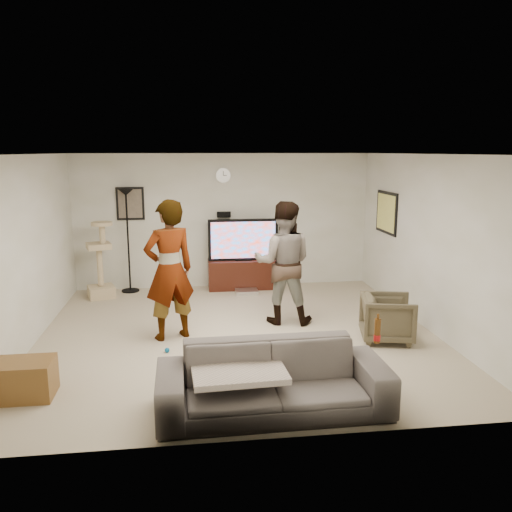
{
  "coord_description": "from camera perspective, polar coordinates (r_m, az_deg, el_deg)",
  "views": [
    {
      "loc": [
        -0.65,
        -6.96,
        2.54
      ],
      "look_at": [
        0.28,
        0.2,
        1.08
      ],
      "focal_mm": 36.56,
      "sensor_mm": 36.0,
      "label": 1
    }
  ],
  "objects": [
    {
      "name": "floor",
      "position": [
        7.45,
        -1.97,
        -8.63
      ],
      "size": [
        5.5,
        5.5,
        0.02
      ],
      "primitive_type": "cube",
      "color": "tan",
      "rests_on": "ground"
    },
    {
      "name": "ceiling",
      "position": [
        6.99,
        -2.11,
        11.15
      ],
      "size": [
        5.5,
        5.5,
        0.02
      ],
      "primitive_type": "cube",
      "color": "silver",
      "rests_on": "wall_back"
    },
    {
      "name": "wall_back",
      "position": [
        9.82,
        -3.56,
        3.85
      ],
      "size": [
        5.5,
        0.04,
        2.5
      ],
      "primitive_type": "cube",
      "color": "beige",
      "rests_on": "floor"
    },
    {
      "name": "wall_front",
      "position": [
        4.46,
        1.32,
        -5.44
      ],
      "size": [
        5.5,
        0.04,
        2.5
      ],
      "primitive_type": "cube",
      "color": "beige",
      "rests_on": "floor"
    },
    {
      "name": "wall_left",
      "position": [
        7.39,
        -23.79,
        0.37
      ],
      "size": [
        0.04,
        5.5,
        2.5
      ],
      "primitive_type": "cube",
      "color": "beige",
      "rests_on": "floor"
    },
    {
      "name": "wall_right",
      "position": [
        7.86,
        18.35,
        1.38
      ],
      "size": [
        0.04,
        5.5,
        2.5
      ],
      "primitive_type": "cube",
      "color": "beige",
      "rests_on": "floor"
    },
    {
      "name": "wall_clock",
      "position": [
        9.72,
        -3.61,
        8.8
      ],
      "size": [
        0.26,
        0.04,
        0.26
      ],
      "primitive_type": "cylinder",
      "rotation": [
        1.57,
        0.0,
        0.0
      ],
      "color": "white",
      "rests_on": "wall_back"
    },
    {
      "name": "wall_speaker",
      "position": [
        9.75,
        -3.54,
        4.56
      ],
      "size": [
        0.25,
        0.1,
        0.1
      ],
      "primitive_type": "cube",
      "color": "black",
      "rests_on": "wall_back"
    },
    {
      "name": "picture_back",
      "position": [
        9.8,
        -13.59,
        5.59
      ],
      "size": [
        0.42,
        0.03,
        0.52
      ],
      "primitive_type": "cube",
      "color": "#655A4D",
      "rests_on": "wall_back"
    },
    {
      "name": "picture_right",
      "position": [
        9.27,
        14.08,
        4.63
      ],
      "size": [
        0.03,
        0.78,
        0.62
      ],
      "primitive_type": "cube",
      "color": "#ECE76C",
      "rests_on": "wall_right"
    },
    {
      "name": "tv_stand",
      "position": [
        9.79,
        -1.4,
        -1.99
      ],
      "size": [
        1.3,
        0.45,
        0.54
      ],
      "primitive_type": "cube",
      "color": "black",
      "rests_on": "floor"
    },
    {
      "name": "console_box",
      "position": [
        9.47,
        -1.03,
        -3.93
      ],
      "size": [
        0.4,
        0.3,
        0.07
      ],
      "primitive_type": "cube",
      "color": "silver",
      "rests_on": "floor"
    },
    {
      "name": "tv",
      "position": [
        9.66,
        -1.42,
        1.8
      ],
      "size": [
        1.29,
        0.08,
        0.77
      ],
      "primitive_type": "cube",
      "color": "black",
      "rests_on": "tv_stand"
    },
    {
      "name": "tv_screen",
      "position": [
        9.61,
        -1.4,
        1.76
      ],
      "size": [
        1.19,
        0.01,
        0.68
      ],
      "primitive_type": "cube",
      "color": "#1F88EC",
      "rests_on": "tv"
    },
    {
      "name": "floor_lamp",
      "position": [
        9.71,
        -13.81,
        1.59
      ],
      "size": [
        0.32,
        0.32,
        1.88
      ],
      "primitive_type": "cylinder",
      "color": "black",
      "rests_on": "floor"
    },
    {
      "name": "cat_tree",
      "position": [
        9.49,
        -16.75,
        -0.39
      ],
      "size": [
        0.54,
        0.54,
        1.36
      ],
      "primitive_type": "cube",
      "rotation": [
        0.0,
        0.0,
        0.31
      ],
      "color": "tan",
      "rests_on": "floor"
    },
    {
      "name": "person_left",
      "position": [
        7.13,
        -9.46,
        -1.54
      ],
      "size": [
        0.83,
        0.7,
        1.92
      ],
      "primitive_type": "imported",
      "rotation": [
        0.0,
        0.0,
        3.55
      ],
      "color": "#BEBEBE",
      "rests_on": "floor"
    },
    {
      "name": "person_right",
      "position": [
        7.74,
        3.0,
        -0.74
      ],
      "size": [
        1.02,
        0.87,
        1.83
      ],
      "primitive_type": "imported",
      "rotation": [
        0.0,
        0.0,
        2.92
      ],
      "color": "#363E95",
      "rests_on": "floor"
    },
    {
      "name": "sofa",
      "position": [
        5.27,
        1.9,
        -13.37
      ],
      "size": [
        2.29,
        0.92,
        0.66
      ],
      "primitive_type": "imported",
      "rotation": [
        0.0,
        0.0,
        0.02
      ],
      "color": "#564F4C",
      "rests_on": "floor"
    },
    {
      "name": "throw_blanket",
      "position": [
        5.19,
        -1.95,
        -12.41
      ],
      "size": [
        0.94,
        0.75,
        0.06
      ],
      "primitive_type": "cube",
      "rotation": [
        0.0,
        0.0,
        0.05
      ],
      "color": "beige",
      "rests_on": "sofa"
    },
    {
      "name": "beer_bottle",
      "position": [
        5.36,
        13.14,
        -7.98
      ],
      "size": [
        0.06,
        0.06,
        0.25
      ],
      "primitive_type": "cylinder",
      "color": "#57300D",
      "rests_on": "sofa"
    },
    {
      "name": "armchair",
      "position": [
        7.34,
        14.18,
        -6.6
      ],
      "size": [
        0.82,
        0.8,
        0.63
      ],
      "primitive_type": "imported",
      "rotation": [
        0.0,
        0.0,
        1.35
      ],
      "color": "#4A4330",
      "rests_on": "floor"
    },
    {
      "name": "side_table",
      "position": [
        6.1,
        -24.0,
        -12.22
      ],
      "size": [
        0.6,
        0.45,
        0.4
      ],
      "primitive_type": "cube",
      "rotation": [
        0.0,
        0.0,
        0.0
      ],
      "color": "brown",
      "rests_on": "floor"
    },
    {
      "name": "toy_ball",
      "position": [
        6.89,
        -9.7,
        -10.12
      ],
      "size": [
        0.06,
        0.06,
        0.06
      ],
      "primitive_type": "sphere",
      "color": "#0B5A8B",
      "rests_on": "floor"
    }
  ]
}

